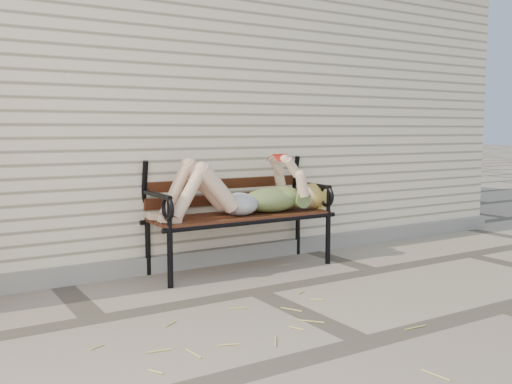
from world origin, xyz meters
TOP-DOWN VIEW (x-y plane):
  - ground at (0.00, 0.00)m, footprint 80.00×80.00m
  - house_wall at (0.00, 3.00)m, footprint 8.00×4.00m
  - foundation_strip at (0.00, 0.97)m, footprint 8.00×0.10m
  - garden_bench at (0.27, 0.80)m, footprint 1.81×0.72m
  - reading_woman at (0.29, 0.66)m, footprint 1.70×0.39m
  - straw_scatter at (-1.20, -1.10)m, footprint 2.92×1.56m

SIDE VIEW (x-z plane):
  - ground at x=0.00m, z-range 0.00..0.00m
  - straw_scatter at x=-1.20m, z-range 0.00..0.01m
  - foundation_strip at x=0.00m, z-range 0.00..0.15m
  - garden_bench at x=0.27m, z-range 0.07..1.24m
  - reading_woman at x=0.29m, z-range 0.43..0.96m
  - house_wall at x=0.00m, z-range 0.00..3.00m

